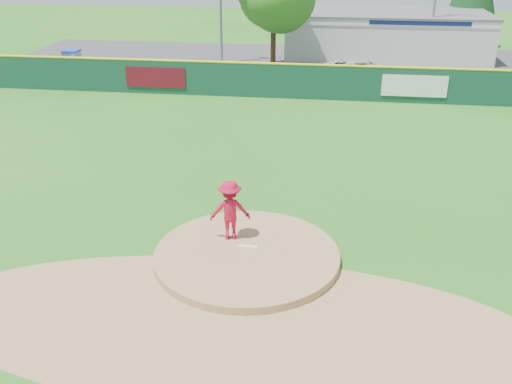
# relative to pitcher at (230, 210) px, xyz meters

# --- Properties ---
(ground) EXTENTS (120.00, 120.00, 0.00)m
(ground) POSITION_rel_pitcher_xyz_m (0.63, -0.81, -1.20)
(ground) COLOR #286B19
(ground) RESTS_ON ground
(pitchers_mound) EXTENTS (5.50, 5.50, 0.50)m
(pitchers_mound) POSITION_rel_pitcher_xyz_m (0.63, -0.81, -1.20)
(pitchers_mound) COLOR #9E774C
(pitchers_mound) RESTS_ON ground
(pitching_rubber) EXTENTS (0.60, 0.15, 0.04)m
(pitching_rubber) POSITION_rel_pitcher_xyz_m (0.63, -0.51, -0.93)
(pitching_rubber) COLOR white
(pitching_rubber) RESTS_ON pitchers_mound
(infield_dirt_arc) EXTENTS (15.40, 15.40, 0.01)m
(infield_dirt_arc) POSITION_rel_pitcher_xyz_m (0.63, -3.81, -1.19)
(infield_dirt_arc) COLOR #9E774C
(infield_dirt_arc) RESTS_ON ground
(parking_lot) EXTENTS (44.00, 16.00, 0.02)m
(parking_lot) POSITION_rel_pitcher_xyz_m (0.63, 26.19, -1.19)
(parking_lot) COLOR #38383A
(parking_lot) RESTS_ON ground
(pitcher) EXTENTS (1.35, 0.95, 1.90)m
(pitcher) POSITION_rel_pitcher_xyz_m (0.00, 0.00, 0.00)
(pitcher) COLOR #B20F2F
(pitcher) RESTS_ON pitchers_mound
(van) EXTENTS (5.74, 3.51, 1.49)m
(van) POSITION_rel_pitcher_xyz_m (4.68, 21.57, -0.44)
(van) COLOR silver
(van) RESTS_ON parking_lot
(pool_building_grp) EXTENTS (15.20, 8.20, 3.31)m
(pool_building_grp) POSITION_rel_pitcher_xyz_m (6.63, 31.19, 0.47)
(pool_building_grp) COLOR silver
(pool_building_grp) RESTS_ON ground
(fence_banners) EXTENTS (18.55, 0.04, 1.20)m
(fence_banners) POSITION_rel_pitcher_xyz_m (-0.11, 17.11, -0.20)
(fence_banners) COLOR maroon
(fence_banners) RESTS_ON ground
(playground_slide) EXTENTS (1.01, 2.85, 1.57)m
(playground_slide) POSITION_rel_pitcher_xyz_m (-14.83, 21.57, -0.40)
(playground_slide) COLOR #1933D6
(playground_slide) RESTS_ON ground
(outfield_fence) EXTENTS (40.00, 0.14, 2.07)m
(outfield_fence) POSITION_rel_pitcher_xyz_m (0.63, 17.19, -0.11)
(outfield_fence) COLOR #123B2D
(outfield_fence) RESTS_ON ground
(deciduous_tree) EXTENTS (5.60, 5.60, 7.36)m
(deciduous_tree) POSITION_rel_pitcher_xyz_m (-1.37, 24.19, 3.36)
(deciduous_tree) COLOR #382314
(deciduous_tree) RESTS_ON ground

